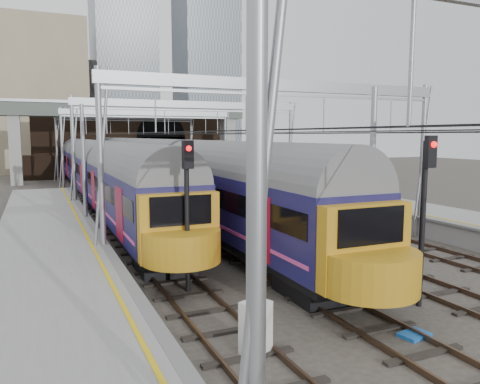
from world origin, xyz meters
name	(u,v)px	position (x,y,z in m)	size (l,w,h in m)	color
ground	(409,309)	(0.00, 0.00, 0.00)	(160.00, 160.00, 0.00)	#38332D
platform_left	(56,313)	(-10.18, 2.50, 0.55)	(4.32, 55.00, 1.12)	gray
tracks	(228,225)	(0.00, 15.00, 0.02)	(14.40, 80.00, 0.22)	#4C3828
overhead_line	(194,119)	(0.00, 21.49, 6.57)	(16.80, 80.00, 8.00)	gray
retaining_wall	(133,143)	(1.40, 51.93, 4.33)	(28.00, 2.75, 9.00)	black
overbridge	(130,119)	(0.00, 46.00, 7.27)	(28.00, 3.00, 9.25)	gray
city_skyline	(118,65)	(2.73, 70.48, 17.09)	(37.50, 27.50, 60.00)	tan
train_main	(133,164)	(-2.00, 34.53, 2.63)	(3.03, 70.02, 5.14)	black
train_second	(95,169)	(-6.00, 30.14, 2.58)	(2.95, 51.10, 5.02)	black
signal_near_left	(187,198)	(-5.85, 4.32, 3.26)	(0.40, 0.48, 5.22)	black
signal_near_centre	(425,202)	(0.45, 0.02, 3.35)	(0.39, 0.48, 5.39)	black
relay_cabinet	(256,328)	(-5.72, -0.81, 0.67)	(0.67, 0.56, 1.34)	silver
equip_cover_a	(414,335)	(-1.36, -1.62, 0.05)	(0.80, 0.56, 0.09)	blue
equip_cover_b	(351,265)	(1.24, 4.65, 0.06)	(0.96, 0.68, 0.11)	blue
equip_cover_c	(345,240)	(3.83, 8.55, 0.05)	(0.89, 0.63, 0.10)	blue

